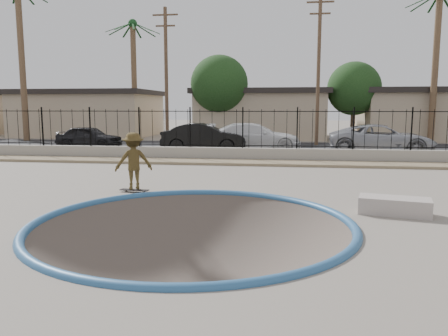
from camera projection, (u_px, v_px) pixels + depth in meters
name	position (u px, v px, depth m)	size (l,w,h in m)	color
ground	(246.00, 178.00, 22.33)	(120.00, 120.00, 2.20)	slate
bowl_pit	(193.00, 224.00, 9.43)	(6.84, 6.84, 1.80)	#50433D
coping_ring	(193.00, 224.00, 9.43)	(7.04, 7.04, 0.20)	#2B5C8D
rock_strip	(240.00, 162.00, 19.43)	(42.00, 1.60, 0.11)	#9B8865
retaining_wall	(243.00, 154.00, 20.47)	(42.00, 0.45, 0.60)	#9D968A
fence	(243.00, 129.00, 20.30)	(40.00, 0.04, 1.80)	black
street	(253.00, 147.00, 27.08)	(90.00, 8.00, 0.04)	black
house_west	(90.00, 113.00, 38.17)	(11.60, 8.60, 3.90)	tan
house_center	(261.00, 113.00, 36.13)	(10.60, 8.60, 3.90)	tan
house_east	(440.00, 114.00, 34.22)	(12.60, 8.60, 3.90)	tan
palm_left	(20.00, 30.00, 31.23)	(2.30, 2.30, 11.30)	brown
palm_mid	(133.00, 53.00, 34.38)	(2.30, 2.30, 9.30)	brown
palm_right	(437.00, 34.00, 29.33)	(2.30, 2.30, 10.30)	brown
utility_pole_left	(166.00, 74.00, 29.21)	(1.70, 0.24, 9.00)	#473323
utility_pole_mid	(318.00, 68.00, 27.81)	(1.70, 0.24, 9.50)	#473323
street_tree_left	(219.00, 84.00, 32.79)	(4.32, 4.32, 6.36)	#473323
street_tree_mid	(354.00, 89.00, 32.46)	(3.96, 3.96, 5.83)	#473323
skater	(134.00, 164.00, 12.84)	(1.08, 0.62, 1.67)	brown
skateboard	(134.00, 190.00, 12.95)	(0.89, 0.31, 0.08)	black
concrete_ledge	(394.00, 206.00, 10.26)	(1.60, 0.70, 0.40)	#A99D96
car_a	(89.00, 137.00, 26.30)	(1.58, 3.93, 1.34)	black
car_b	(204.00, 137.00, 24.42)	(1.64, 4.70, 1.55)	black
car_c	(254.00, 137.00, 24.98)	(2.16, 5.32, 1.54)	white
car_d	(381.00, 139.00, 23.49)	(2.54, 5.52, 1.53)	#9C9EA5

